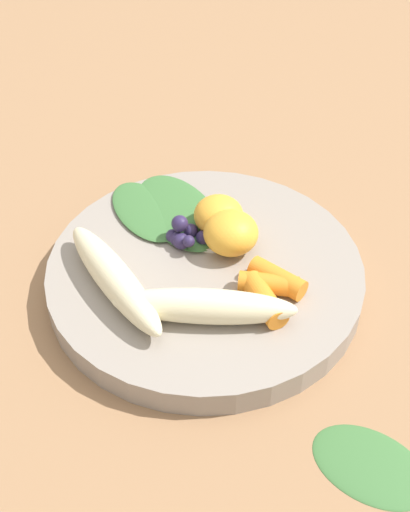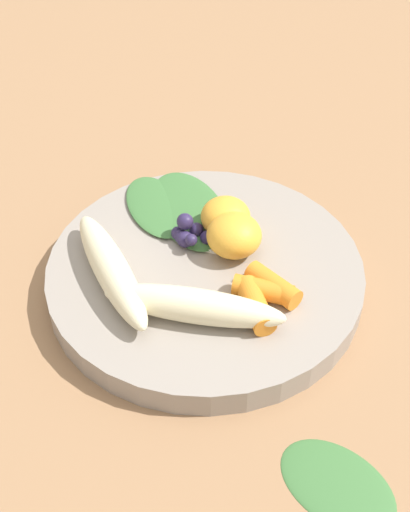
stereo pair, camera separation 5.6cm
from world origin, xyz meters
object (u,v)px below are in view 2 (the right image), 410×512
at_px(bowl, 205,275).
at_px(orange_segment_near, 226,217).
at_px(kale_leaf_stray, 338,483).
at_px(banana_peeled_right, 111,269).
at_px(banana_peeled_left, 194,306).

relative_size(bowl, orange_segment_near, 6.13).
distance_m(orange_segment_near, kale_leaf_stray, 0.24).
bearing_deg(banana_peeled_right, kale_leaf_stray, 19.01).
relative_size(banana_peeled_left, banana_peeled_right, 1.00).
height_order(banana_peeled_left, orange_segment_near, orange_segment_near).
height_order(bowl, orange_segment_near, orange_segment_near).
distance_m(banana_peeled_left, orange_segment_near, 0.11).
xyz_separation_m(banana_peeled_left, orange_segment_near, (-0.07, 0.08, 0.00)).
relative_size(banana_peeled_left, kale_leaf_stray, 1.71).
bearing_deg(banana_peeled_right, orange_segment_near, 98.57).
xyz_separation_m(orange_segment_near, kale_leaf_stray, (0.23, -0.08, -0.04)).
distance_m(bowl, banana_peeled_right, 0.08).
height_order(orange_segment_near, kale_leaf_stray, orange_segment_near).
relative_size(bowl, kale_leaf_stray, 3.20).
bearing_deg(banana_peeled_left, banana_peeled_right, 160.57).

